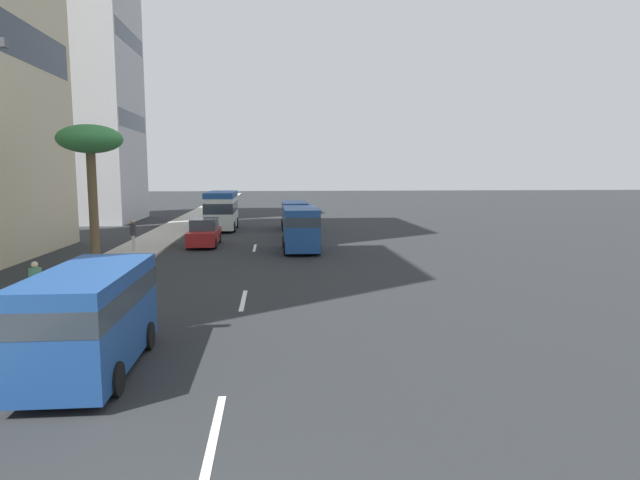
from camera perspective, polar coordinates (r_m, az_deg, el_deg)
name	(u,v)px	position (r m, az deg, el deg)	size (l,w,h in m)	color
ground_plane	(256,242)	(36.46, -6.75, -0.16)	(198.00, 198.00, 0.00)	#26282B
sidewalk_right	(153,242)	(37.26, -17.21, -0.16)	(162.00, 2.97, 0.15)	#B2ADA3
lane_stripe_near	(214,434)	(10.36, -11.08, -19.38)	(3.20, 0.16, 0.01)	silver
lane_stripe_mid	(243,300)	(19.91, -8.08, -6.30)	(3.20, 0.16, 0.01)	silver
lane_stripe_far	(255,248)	(33.34, -6.90, -0.84)	(3.20, 0.16, 0.01)	silver
car_lead	(300,227)	(37.71, -2.16, 1.36)	(4.07, 1.87, 1.72)	white
van_second	(301,226)	(31.67, -2.06, 1.44)	(4.88, 2.09, 2.56)	#1E478C
minibus_third	(222,209)	(44.10, -10.34, 3.22)	(6.23, 2.37, 3.06)	silver
van_fourth	(295,213)	(44.24, -2.70, 2.82)	(5.05, 2.13, 2.21)	#1E478C
van_fifth	(91,314)	(13.64, -23.01, -7.16)	(5.02, 2.07, 2.40)	#1E478C
car_sixth	(204,233)	(34.89, -12.09, 0.72)	(4.55, 1.79, 1.71)	#A51E1E
pedestrian_near_lamp	(133,233)	(32.82, -19.10, 0.69)	(0.35, 0.26, 1.78)	beige
pedestrian_mid_block	(36,283)	(19.91, -27.77, -4.07)	(0.39, 0.36, 1.60)	navy
palm_tree	(90,144)	(28.18, -23.07, 9.26)	(3.01, 3.01, 6.71)	brown
office_tower_far	(53,51)	(57.50, -26.33, 17.44)	(10.47, 13.74, 31.18)	#BCBCC1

